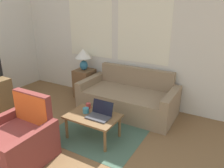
{
  "coord_description": "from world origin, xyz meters",
  "views": [
    {
      "loc": [
        2.17,
        -0.13,
        2.02
      ],
      "look_at": [
        0.45,
        2.87,
        0.75
      ],
      "focal_mm": 35.0,
      "sensor_mm": 36.0,
      "label": 1
    }
  ],
  "objects_px": {
    "armchair": "(19,141)",
    "laptop": "(100,114)",
    "couch": "(129,99)",
    "cup_navy": "(86,110)",
    "coffee_table": "(93,118)",
    "cup_yellow": "(88,106)",
    "table_lamp": "(83,56)"
  },
  "relations": [
    {
      "from": "couch",
      "to": "coffee_table",
      "type": "xyz_separation_m",
      "value": [
        -0.08,
        -1.13,
        0.08
      ]
    },
    {
      "from": "coffee_table",
      "to": "laptop",
      "type": "height_order",
      "value": "laptop"
    },
    {
      "from": "armchair",
      "to": "cup_yellow",
      "type": "relative_size",
      "value": 10.13
    },
    {
      "from": "armchair",
      "to": "cup_navy",
      "type": "height_order",
      "value": "armchair"
    },
    {
      "from": "table_lamp",
      "to": "couch",
      "type": "bearing_deg",
      "value": -8.0
    },
    {
      "from": "couch",
      "to": "coffee_table",
      "type": "relative_size",
      "value": 2.28
    },
    {
      "from": "table_lamp",
      "to": "laptop",
      "type": "distance_m",
      "value": 1.85
    },
    {
      "from": "coffee_table",
      "to": "cup_navy",
      "type": "relative_size",
      "value": 8.3
    },
    {
      "from": "armchair",
      "to": "laptop",
      "type": "xyz_separation_m",
      "value": [
        0.72,
        0.93,
        0.18
      ]
    },
    {
      "from": "laptop",
      "to": "armchair",
      "type": "bearing_deg",
      "value": -127.83
    },
    {
      "from": "cup_yellow",
      "to": "armchair",
      "type": "bearing_deg",
      "value": -109.89
    },
    {
      "from": "laptop",
      "to": "table_lamp",
      "type": "bearing_deg",
      "value": 134.03
    },
    {
      "from": "cup_navy",
      "to": "couch",
      "type": "bearing_deg",
      "value": 78.75
    },
    {
      "from": "table_lamp",
      "to": "laptop",
      "type": "bearing_deg",
      "value": -45.97
    },
    {
      "from": "armchair",
      "to": "coffee_table",
      "type": "bearing_deg",
      "value": 56.33
    },
    {
      "from": "couch",
      "to": "laptop",
      "type": "distance_m",
      "value": 1.13
    },
    {
      "from": "couch",
      "to": "cup_yellow",
      "type": "relative_size",
      "value": 21.43
    },
    {
      "from": "laptop",
      "to": "cup_navy",
      "type": "relative_size",
      "value": 3.62
    },
    {
      "from": "couch",
      "to": "cup_navy",
      "type": "height_order",
      "value": "couch"
    },
    {
      "from": "laptop",
      "to": "couch",
      "type": "bearing_deg",
      "value": 92.02
    },
    {
      "from": "coffee_table",
      "to": "cup_yellow",
      "type": "bearing_deg",
      "value": 139.91
    },
    {
      "from": "armchair",
      "to": "coffee_table",
      "type": "height_order",
      "value": "armchair"
    },
    {
      "from": "couch",
      "to": "armchair",
      "type": "height_order",
      "value": "armchair"
    },
    {
      "from": "coffee_table",
      "to": "laptop",
      "type": "distance_m",
      "value": 0.16
    },
    {
      "from": "armchair",
      "to": "cup_navy",
      "type": "xyz_separation_m",
      "value": [
        0.46,
        0.93,
        0.17
      ]
    },
    {
      "from": "table_lamp",
      "to": "cup_yellow",
      "type": "xyz_separation_m",
      "value": [
        0.91,
        -1.13,
        -0.51
      ]
    },
    {
      "from": "couch",
      "to": "cup_navy",
      "type": "distance_m",
      "value": 1.15
    },
    {
      "from": "armchair",
      "to": "laptop",
      "type": "bearing_deg",
      "value": 52.17
    },
    {
      "from": "couch",
      "to": "laptop",
      "type": "relative_size",
      "value": 5.22
    },
    {
      "from": "laptop",
      "to": "cup_navy",
      "type": "bearing_deg",
      "value": -179.57
    },
    {
      "from": "laptop",
      "to": "cup_yellow",
      "type": "height_order",
      "value": "laptop"
    },
    {
      "from": "couch",
      "to": "cup_yellow",
      "type": "distance_m",
      "value": 1.01
    }
  ]
}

